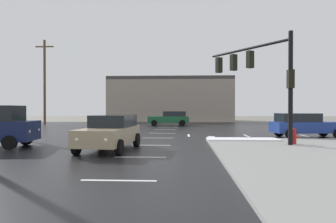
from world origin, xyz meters
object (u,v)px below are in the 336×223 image
traffic_signal_mast (259,70)px  utility_pole_distant (45,80)px  sedan_tan (111,132)px  sedan_blue (305,125)px  sedan_green (170,118)px  fire_hydrant (294,136)px

traffic_signal_mast → utility_pole_distant: size_ratio=0.55×
sedan_tan → sedan_blue: (11.18, 6.70, 0.00)m
traffic_signal_mast → sedan_blue: bearing=-79.9°
sedan_tan → utility_pole_distant: 26.91m
sedan_green → traffic_signal_mast: bearing=102.6°
sedan_tan → utility_pole_distant: (-13.42, 22.91, 4.43)m
traffic_signal_mast → utility_pole_distant: bearing=12.7°
fire_hydrant → sedan_tan: sedan_tan is taller
sedan_blue → sedan_green: size_ratio=1.00×
sedan_green → utility_pole_distant: 15.89m
fire_hydrant → utility_pole_distant: (-22.20, 21.17, 4.75)m
traffic_signal_mast → sedan_tan: 8.57m
sedan_tan → utility_pole_distant: bearing=-145.3°
sedan_blue → sedan_green: bearing=117.7°
sedan_blue → sedan_green: (-9.48, 14.13, 0.00)m
traffic_signal_mast → sedan_green: traffic_signal_mast is taller
traffic_signal_mast → sedan_blue: traffic_signal_mast is taller
fire_hydrant → sedan_tan: 8.96m
traffic_signal_mast → fire_hydrant: traffic_signal_mast is taller
sedan_blue → sedan_tan: bearing=-155.2°
sedan_tan → sedan_green: 20.90m
sedan_tan → sedan_blue: same height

